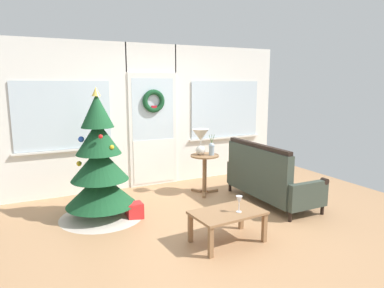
{
  "coord_description": "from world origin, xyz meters",
  "views": [
    {
      "loc": [
        -2.12,
        -3.85,
        1.87
      ],
      "look_at": [
        0.05,
        0.55,
        1.0
      ],
      "focal_mm": 32.34,
      "sensor_mm": 36.0,
      "label": 1
    }
  ],
  "objects_px": {
    "flower_vase": "(212,148)",
    "wine_glass": "(239,200)",
    "settee_sofa": "(267,180)",
    "coffee_table": "(228,216)",
    "gift_box": "(135,211)",
    "christmas_tree": "(100,171)",
    "table_lamp": "(200,138)",
    "side_table": "(205,166)"
  },
  "relations": [
    {
      "from": "settee_sofa",
      "to": "coffee_table",
      "type": "distance_m",
      "value": 1.56
    },
    {
      "from": "coffee_table",
      "to": "gift_box",
      "type": "distance_m",
      "value": 1.44
    },
    {
      "from": "table_lamp",
      "to": "gift_box",
      "type": "height_order",
      "value": "table_lamp"
    },
    {
      "from": "gift_box",
      "to": "flower_vase",
      "type": "bearing_deg",
      "value": 17.7
    },
    {
      "from": "christmas_tree",
      "to": "gift_box",
      "type": "distance_m",
      "value": 0.73
    },
    {
      "from": "settee_sofa",
      "to": "table_lamp",
      "type": "height_order",
      "value": "table_lamp"
    },
    {
      "from": "christmas_tree",
      "to": "flower_vase",
      "type": "xyz_separation_m",
      "value": [
        1.9,
        0.23,
        0.12
      ]
    },
    {
      "from": "settee_sofa",
      "to": "coffee_table",
      "type": "xyz_separation_m",
      "value": [
        -1.28,
        -0.89,
        -0.05
      ]
    },
    {
      "from": "table_lamp",
      "to": "side_table",
      "type": "bearing_deg",
      "value": -33.69
    },
    {
      "from": "flower_vase",
      "to": "gift_box",
      "type": "bearing_deg",
      "value": -162.3
    },
    {
      "from": "side_table",
      "to": "flower_vase",
      "type": "distance_m",
      "value": 0.33
    },
    {
      "from": "flower_vase",
      "to": "wine_glass",
      "type": "relative_size",
      "value": 1.79
    },
    {
      "from": "flower_vase",
      "to": "coffee_table",
      "type": "distance_m",
      "value": 1.89
    },
    {
      "from": "settee_sofa",
      "to": "coffee_table",
      "type": "bearing_deg",
      "value": -145.09
    },
    {
      "from": "table_lamp",
      "to": "gift_box",
      "type": "relative_size",
      "value": 2.02
    },
    {
      "from": "side_table",
      "to": "gift_box",
      "type": "xyz_separation_m",
      "value": [
        -1.4,
        -0.54,
        -0.37
      ]
    },
    {
      "from": "side_table",
      "to": "wine_glass",
      "type": "bearing_deg",
      "value": -106.02
    },
    {
      "from": "wine_glass",
      "to": "flower_vase",
      "type": "bearing_deg",
      "value": 70.5
    },
    {
      "from": "side_table",
      "to": "coffee_table",
      "type": "relative_size",
      "value": 0.77
    },
    {
      "from": "table_lamp",
      "to": "gift_box",
      "type": "distance_m",
      "value": 1.69
    },
    {
      "from": "christmas_tree",
      "to": "wine_glass",
      "type": "distance_m",
      "value": 2.0
    },
    {
      "from": "table_lamp",
      "to": "flower_vase",
      "type": "bearing_deg",
      "value": -32.01
    },
    {
      "from": "side_table",
      "to": "wine_glass",
      "type": "xyz_separation_m",
      "value": [
        -0.52,
        -1.81,
        0.04
      ]
    },
    {
      "from": "christmas_tree",
      "to": "settee_sofa",
      "type": "relative_size",
      "value": 1.11
    },
    {
      "from": "settee_sofa",
      "to": "side_table",
      "type": "distance_m",
      "value": 1.07
    },
    {
      "from": "side_table",
      "to": "flower_vase",
      "type": "height_order",
      "value": "flower_vase"
    },
    {
      "from": "christmas_tree",
      "to": "coffee_table",
      "type": "xyz_separation_m",
      "value": [
        1.18,
        -1.45,
        -0.34
      ]
    },
    {
      "from": "flower_vase",
      "to": "gift_box",
      "type": "height_order",
      "value": "flower_vase"
    },
    {
      "from": "side_table",
      "to": "wine_glass",
      "type": "relative_size",
      "value": 3.44
    },
    {
      "from": "flower_vase",
      "to": "coffee_table",
      "type": "xyz_separation_m",
      "value": [
        -0.73,
        -1.68,
        -0.46
      ]
    },
    {
      "from": "flower_vase",
      "to": "wine_glass",
      "type": "xyz_separation_m",
      "value": [
        -0.62,
        -1.75,
        -0.27
      ]
    },
    {
      "from": "gift_box",
      "to": "christmas_tree",
      "type": "bearing_deg",
      "value": 148.47
    },
    {
      "from": "wine_glass",
      "to": "christmas_tree",
      "type": "bearing_deg",
      "value": 130.18
    },
    {
      "from": "christmas_tree",
      "to": "settee_sofa",
      "type": "xyz_separation_m",
      "value": [
        2.46,
        -0.55,
        -0.29
      ]
    },
    {
      "from": "flower_vase",
      "to": "wine_glass",
      "type": "distance_m",
      "value": 1.88
    },
    {
      "from": "table_lamp",
      "to": "wine_glass",
      "type": "bearing_deg",
      "value": -103.96
    },
    {
      "from": "flower_vase",
      "to": "gift_box",
      "type": "relative_size",
      "value": 1.6
    },
    {
      "from": "side_table",
      "to": "gift_box",
      "type": "distance_m",
      "value": 1.55
    },
    {
      "from": "christmas_tree",
      "to": "table_lamp",
      "type": "relative_size",
      "value": 4.13
    },
    {
      "from": "flower_vase",
      "to": "wine_glass",
      "type": "height_order",
      "value": "flower_vase"
    },
    {
      "from": "settee_sofa",
      "to": "coffee_table",
      "type": "relative_size",
      "value": 1.87
    },
    {
      "from": "table_lamp",
      "to": "christmas_tree",
      "type": "bearing_deg",
      "value": -169.26
    }
  ]
}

